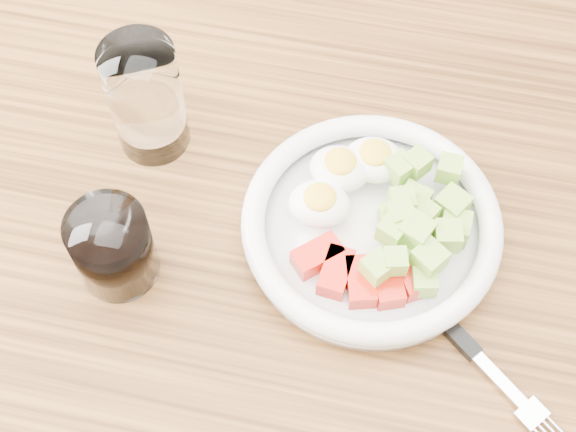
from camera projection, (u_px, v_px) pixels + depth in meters
name	position (u px, v px, depth m)	size (l,w,h in m)	color
dining_table	(295.00, 286.00, 0.86)	(1.50, 0.90, 0.77)	brown
bowl	(372.00, 222.00, 0.75)	(0.25, 0.25, 0.06)	white
fork	(458.00, 337.00, 0.71)	(0.18, 0.15, 0.01)	black
water_glass	(146.00, 99.00, 0.77)	(0.07, 0.07, 0.13)	white
coffee_glass	(113.00, 248.00, 0.72)	(0.07, 0.07, 0.08)	white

